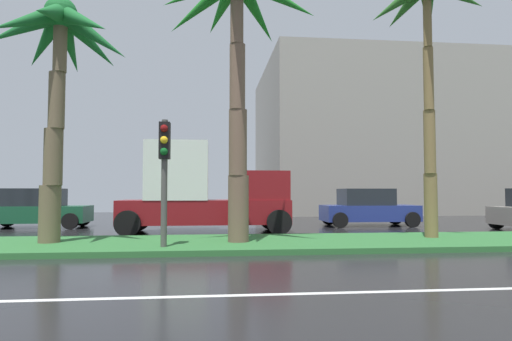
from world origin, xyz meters
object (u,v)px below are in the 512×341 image
at_px(palm_tree_centre_right, 427,16).
at_px(car_in_traffic_third, 368,208).
at_px(traffic_signal_median_right, 164,159).
at_px(palm_tree_centre, 237,25).
at_px(palm_tree_centre_left, 59,52).
at_px(car_in_traffic_second, 37,209).
at_px(box_truck_lead, 203,192).

bearing_deg(palm_tree_centre_right, car_in_traffic_third, 86.19).
height_order(palm_tree_centre_right, traffic_signal_median_right, palm_tree_centre_right).
bearing_deg(palm_tree_centre, palm_tree_centre_left, 175.94).
relative_size(palm_tree_centre_right, traffic_signal_median_right, 2.58).
distance_m(palm_tree_centre_right, traffic_signal_median_right, 9.39).
relative_size(traffic_signal_median_right, car_in_traffic_second, 0.77).
distance_m(palm_tree_centre_right, box_truck_lead, 9.91).
bearing_deg(car_in_traffic_third, palm_tree_centre_right, -93.81).
bearing_deg(palm_tree_centre, car_in_traffic_third, 47.56).
xyz_separation_m(palm_tree_centre_left, car_in_traffic_third, (11.53, 6.75, -4.70)).
bearing_deg(palm_tree_centre_left, car_in_traffic_second, 114.18).
bearing_deg(palm_tree_centre, car_in_traffic_second, 137.39).
height_order(palm_tree_centre_right, car_in_traffic_second, palm_tree_centre_right).
xyz_separation_m(traffic_signal_median_right, box_truck_lead, (0.93, 5.44, -0.88)).
bearing_deg(car_in_traffic_third, traffic_signal_median_right, -136.82).
bearing_deg(box_truck_lead, palm_tree_centre, -77.58).
height_order(palm_tree_centre_right, car_in_traffic_third, palm_tree_centre_right).
distance_m(palm_tree_centre, traffic_signal_median_right, 4.48).
bearing_deg(car_in_traffic_third, box_truck_lead, -161.72).
height_order(palm_tree_centre, car_in_traffic_third, palm_tree_centre).
relative_size(palm_tree_centre_right, box_truck_lead, 1.33).
xyz_separation_m(palm_tree_centre, box_truck_lead, (-1.02, 4.62, -4.83)).
height_order(palm_tree_centre, box_truck_lead, palm_tree_centre).
distance_m(palm_tree_centre_right, car_in_traffic_third, 9.12).
bearing_deg(car_in_traffic_second, traffic_signal_median_right, -53.07).
relative_size(palm_tree_centre_left, box_truck_lead, 1.09).
distance_m(palm_tree_centre, car_in_traffic_second, 12.57).
distance_m(car_in_traffic_second, box_truck_lead, 7.91).
xyz_separation_m(traffic_signal_median_right, car_in_traffic_second, (-6.36, 8.46, -1.60)).
height_order(palm_tree_centre_left, palm_tree_centre_right, palm_tree_centre_right).
xyz_separation_m(palm_tree_centre, car_in_traffic_second, (-8.30, 7.64, -5.55)).
bearing_deg(box_truck_lead, car_in_traffic_third, 18.28).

